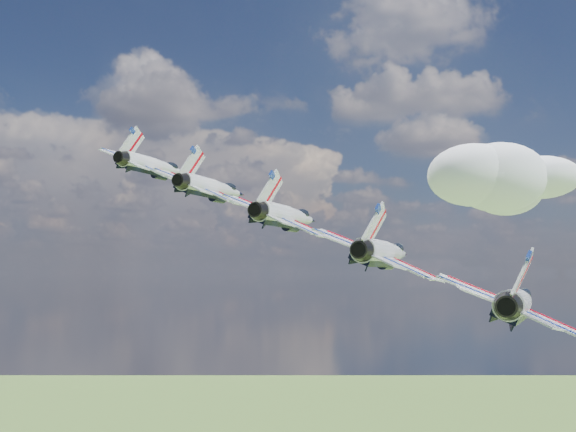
# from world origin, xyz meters

# --- Properties ---
(cloud_far) EXTENTS (55.52, 43.63, 21.81)m
(cloud_far) POSITION_xyz_m (66.81, 213.38, 179.26)
(cloud_far) COLOR white
(jet_0) EXTENTS (15.05, 17.21, 7.75)m
(jet_0) POSITION_xyz_m (-27.71, -2.61, 152.97)
(jet_0) COLOR white
(jet_1) EXTENTS (15.05, 17.21, 7.75)m
(jet_1) POSITION_xyz_m (-19.91, -10.75, 149.46)
(jet_1) COLOR white
(jet_2) EXTENTS (15.05, 17.21, 7.75)m
(jet_2) POSITION_xyz_m (-12.12, -18.89, 145.95)
(jet_2) COLOR white
(jet_3) EXTENTS (15.05, 17.21, 7.75)m
(jet_3) POSITION_xyz_m (-4.32, -27.03, 142.44)
(jet_3) COLOR white
(jet_4) EXTENTS (15.05, 17.21, 7.75)m
(jet_4) POSITION_xyz_m (3.48, -35.17, 138.93)
(jet_4) COLOR white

